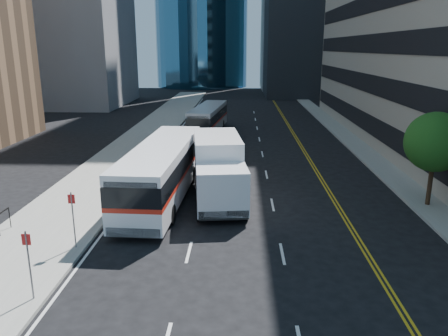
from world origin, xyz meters
name	(u,v)px	position (x,y,z in m)	size (l,w,h in m)	color
ground	(274,277)	(0.00, 0.00, 0.00)	(160.00, 160.00, 0.00)	black
sidewalk_west	(143,140)	(-10.50, 25.00, 0.07)	(5.00, 90.00, 0.15)	gray
sidewalk_east	(352,141)	(9.00, 25.00, 0.07)	(2.00, 90.00, 0.15)	gray
street_tree	(435,142)	(9.00, 8.00, 3.64)	(3.20, 3.20, 5.10)	#332114
bus_front	(162,170)	(-5.77, 8.77, 1.74)	(3.23, 12.44, 3.18)	white
bus_rear	(208,118)	(-4.59, 29.13, 1.49)	(3.46, 10.80, 2.74)	silver
box_truck	(218,169)	(-2.56, 8.63, 1.89)	(3.43, 7.73, 3.58)	white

